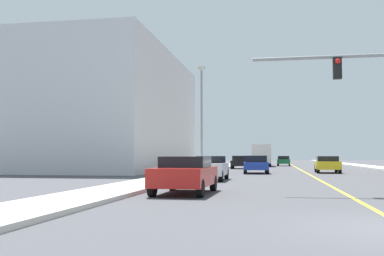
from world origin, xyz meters
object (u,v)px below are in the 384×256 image
Objects in this scene: car_yellow at (327,164)px; car_red at (185,174)px; street_lamp at (202,114)px; delivery_truck at (262,155)px; car_blue at (256,164)px; car_white at (211,168)px; car_green at (284,161)px; car_black at (240,162)px.

car_red is at bearing -107.50° from car_yellow.
street_lamp reaches higher than delivery_truck.
delivery_truck is at bearing 87.63° from car_blue.
car_red is at bearing -83.02° from street_lamp.
car_green is at bearing -97.64° from car_white.
car_blue is 11.09m from car_white.
street_lamp is 2.07× the size of car_black.
car_blue is at bearing 35.53° from street_lamp.
delivery_truck is at bearing -130.92° from car_green.
car_yellow is (3.06, -25.32, 0.01)m from car_green.
car_yellow is 0.47× the size of delivery_truck.
street_lamp is 2.04× the size of car_yellow.
car_white reaches higher than car_green.
car_red reaches higher than car_yellow.
car_black is 0.46× the size of delivery_truck.
car_yellow is 0.95× the size of car_white.
street_lamp is 16.44m from car_black.
car_white is at bearing -120.19° from car_yellow.
car_black is at bearing 83.58° from street_lamp.
delivery_truck reaches higher than car_red.
car_green is 0.92× the size of car_white.
car_red is at bearing -92.51° from delivery_truck.
car_black is at bearing 97.11° from car_blue.
delivery_truck is at bearing -102.03° from car_black.
car_blue reaches higher than car_white.
car_yellow is at bearing -75.17° from delivery_truck.
car_red is (-7.73, -22.25, 0.01)m from car_yellow.
delivery_truck is (2.07, 35.09, 0.81)m from car_white.
car_yellow is 6.18m from car_blue.
car_green is at bearing 81.55° from car_blue.
delivery_truck reaches higher than car_yellow.
car_yellow is 0.90× the size of car_blue.
car_red is 0.99× the size of car_white.
delivery_truck is (3.90, 27.10, -3.11)m from street_lamp.
car_yellow reaches higher than car_green.
car_black is 0.94× the size of car_white.
street_lamp is 1.95× the size of car_white.
delivery_truck reaches higher than car_black.
car_white is at bearing -87.26° from car_red.
car_yellow is (8.07, -10.93, 0.01)m from car_black.
car_red is (-4.67, -47.57, 0.02)m from car_green.
car_green is 0.96× the size of car_yellow.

